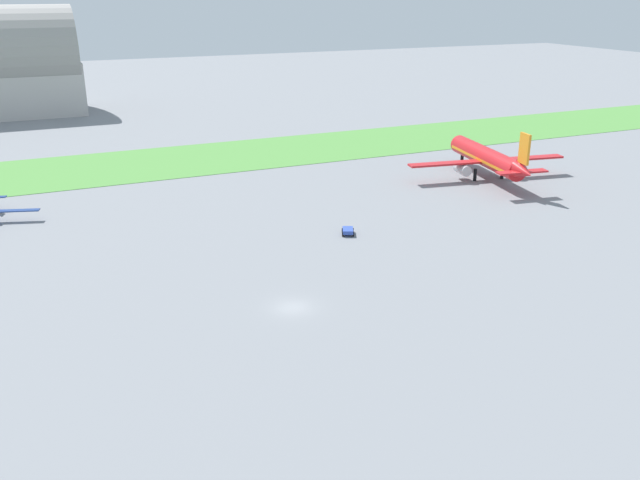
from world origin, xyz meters
TOP-DOWN VIEW (x-y plane):
  - ground_plane at (0.00, 0.00)m, footprint 600.00×600.00m
  - grass_taxiway_strip at (0.00, 74.27)m, footprint 360.00×28.00m
  - airplane_parked_jet_far at (54.15, 36.73)m, footprint 31.16×30.69m
  - baggage_cart_near_gate at (16.38, 19.27)m, footprint 2.57×2.89m

SIDE VIEW (x-z plane):
  - ground_plane at x=0.00m, z-range 0.00..0.00m
  - grass_taxiway_strip at x=0.00m, z-range 0.00..0.08m
  - baggage_cart_near_gate at x=16.38m, z-range 0.12..1.02m
  - airplane_parked_jet_far at x=54.15m, z-range -1.54..9.51m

